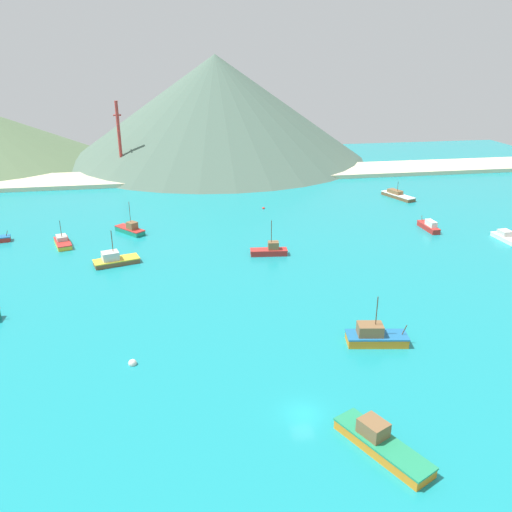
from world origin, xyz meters
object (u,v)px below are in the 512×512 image
(fishing_boat_6, at_px, (507,237))
(fishing_boat_12, at_px, (375,336))
(buoy_1, at_px, (263,208))
(fishing_boat_2, at_px, (115,260))
(fishing_boat_0, at_px, (130,229))
(fishing_boat_8, at_px, (429,226))
(fishing_boat_9, at_px, (381,443))
(fishing_boat_1, at_px, (397,195))
(buoy_0, at_px, (133,363))
(fishing_boat_5, at_px, (63,242))
(fishing_boat_7, at_px, (270,251))
(radio_tower, at_px, (120,140))

(fishing_boat_6, relative_size, fishing_boat_12, 0.84)
(fishing_boat_6, height_order, buoy_1, fishing_boat_6)
(fishing_boat_6, height_order, fishing_boat_12, fishing_boat_12)
(fishing_boat_2, distance_m, fishing_boat_12, 51.41)
(fishing_boat_0, distance_m, fishing_boat_8, 66.17)
(fishing_boat_2, xyz_separation_m, fishing_boat_9, (30.14, -55.05, -0.01))
(fishing_boat_2, relative_size, buoy_1, 12.92)
(fishing_boat_1, distance_m, fishing_boat_8, 27.40)
(fishing_boat_2, bearing_deg, fishing_boat_8, 7.37)
(buoy_0, relative_size, buoy_1, 1.56)
(fishing_boat_2, xyz_separation_m, fishing_boat_5, (-11.37, 12.23, -0.18))
(fishing_boat_2, bearing_deg, fishing_boat_5, 132.92)
(fishing_boat_6, xyz_separation_m, fishing_boat_9, (-50.49, -54.91, 0.22))
(fishing_boat_7, relative_size, fishing_boat_9, 0.66)
(fishing_boat_8, distance_m, buoy_1, 40.37)
(fishing_boat_9, bearing_deg, fishing_boat_1, 65.27)
(buoy_1, bearing_deg, fishing_boat_7, -98.27)
(fishing_boat_12, bearing_deg, fishing_boat_9, -110.05)
(fishing_boat_0, relative_size, radio_tower, 0.32)
(fishing_boat_8, height_order, buoy_0, fishing_boat_8)
(fishing_boat_9, bearing_deg, fishing_boat_8, 59.63)
(fishing_boat_2, height_order, fishing_boat_7, fishing_boat_7)
(fishing_boat_1, distance_m, fishing_boat_12, 79.10)
(fishing_boat_7, bearing_deg, buoy_0, -125.33)
(fishing_boat_0, distance_m, fishing_boat_6, 80.68)
(fishing_boat_9, relative_size, fishing_boat_12, 1.29)
(fishing_boat_1, xyz_separation_m, fishing_boat_6, (8.67, -35.92, -0.05))
(fishing_boat_5, relative_size, fishing_boat_6, 1.03)
(buoy_0, bearing_deg, fishing_boat_2, 97.87)
(fishing_boat_8, xyz_separation_m, buoy_1, (-33.34, 22.76, -0.77))
(fishing_boat_5, bearing_deg, fishing_boat_9, -58.32)
(fishing_boat_7, height_order, buoy_1, fishing_boat_7)
(buoy_0, bearing_deg, fishing_boat_12, -0.43)
(fishing_boat_6, bearing_deg, fishing_boat_8, 145.88)
(fishing_boat_5, xyz_separation_m, fishing_boat_12, (48.71, -47.56, 0.36))
(fishing_boat_5, bearing_deg, fishing_boat_8, -2.53)
(fishing_boat_2, xyz_separation_m, buoy_0, (4.85, -35.09, -0.71))
(fishing_boat_9, bearing_deg, fishing_boat_5, 121.68)
(fishing_boat_1, bearing_deg, fishing_boat_7, -139.68)
(fishing_boat_8, distance_m, radio_tower, 95.72)
(fishing_boat_6, distance_m, radio_tower, 111.36)
(fishing_boat_8, height_order, fishing_boat_9, fishing_boat_9)
(fishing_boat_7, relative_size, radio_tower, 0.32)
(fishing_boat_5, xyz_separation_m, fishing_boat_9, (41.52, -67.28, 0.17))
(fishing_boat_5, bearing_deg, fishing_boat_2, -47.08)
(fishing_boat_5, bearing_deg, radio_tower, 82.13)
(buoy_0, xyz_separation_m, buoy_1, (29.34, 66.59, -0.07))
(fishing_boat_0, bearing_deg, fishing_boat_8, -7.87)
(fishing_boat_5, bearing_deg, fishing_boat_0, 22.65)
(fishing_boat_7, bearing_deg, fishing_boat_9, -89.41)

